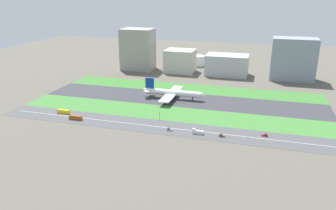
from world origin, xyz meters
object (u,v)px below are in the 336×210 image
(bus_1, at_px, (64,112))
(bus_0, at_px, (76,118))
(airliner, at_px, (172,93))
(fuel_tank_centre, at_px, (219,63))
(car_1, at_px, (170,130))
(truck_0, at_px, (198,132))
(office_tower, at_px, (227,65))
(traffic_light, at_px, (160,116))
(car_2, at_px, (265,135))
(car_0, at_px, (222,136))
(hangar_building, at_px, (180,61))
(fuel_tank_west, at_px, (197,61))
(terminal_building, at_px, (138,49))
(cargo_warehouse, at_px, (293,59))

(bus_1, relative_size, bus_0, 1.00)
(airliner, relative_size, fuel_tank_centre, 3.20)
(airliner, distance_m, bus_1, 105.45)
(car_1, distance_m, truck_0, 22.22)
(truck_0, height_order, office_tower, office_tower)
(car_1, xyz_separation_m, traffic_light, (-13.76, 17.99, 3.37))
(car_2, bearing_deg, office_tower, 105.41)
(airliner, distance_m, car_2, 114.04)
(car_1, bearing_deg, fuel_tank_centre, -91.39)
(car_0, xyz_separation_m, car_2, (30.91, 10.00, 0.00))
(hangar_building, bearing_deg, airliner, -79.78)
(car_0, height_order, traffic_light, traffic_light)
(office_tower, relative_size, fuel_tank_west, 2.36)
(airliner, bearing_deg, traffic_light, -84.06)
(terminal_building, xyz_separation_m, fuel_tank_west, (72.84, 45.00, -20.31))
(car_1, distance_m, office_tower, 193.56)
(office_tower, bearing_deg, terminal_building, 180.00)
(car_0, xyz_separation_m, office_tower, (-19.25, 192.00, 12.27))
(bus_0, distance_m, car_1, 82.40)
(airliner, bearing_deg, car_0, -52.21)
(bus_0, height_order, terminal_building, terminal_building)
(car_2, relative_size, car_1, 1.00)
(car_2, relative_size, office_tower, 0.08)
(bus_0, relative_size, cargo_warehouse, 0.23)
(truck_0, bearing_deg, fuel_tank_west, -78.23)
(office_tower, bearing_deg, car_0, -84.27)
(car_1, bearing_deg, airliner, -75.62)
(truck_0, distance_m, office_tower, 192.35)
(car_1, height_order, cargo_warehouse, cargo_warehouse)
(airliner, height_order, hangar_building, hangar_building)
(hangar_building, bearing_deg, terminal_building, 180.00)
(airliner, bearing_deg, bus_1, -139.80)
(bus_0, bearing_deg, fuel_tank_west, -103.12)
(car_1, distance_m, terminal_building, 218.12)
(cargo_warehouse, bearing_deg, hangar_building, 180.00)
(car_1, distance_m, cargo_warehouse, 217.73)
(truck_0, xyz_separation_m, office_tower, (-0.98, 192.00, 11.52))
(car_0, bearing_deg, fuel_tank_west, -74.07)
(truck_0, xyz_separation_m, terminal_building, (-122.20, 192.00, 25.95))
(office_tower, bearing_deg, truck_0, -89.71)
(office_tower, height_order, cargo_warehouse, cargo_warehouse)
(car_2, bearing_deg, fuel_tank_centre, 106.12)
(bus_1, xyz_separation_m, cargo_warehouse, (200.25, 182.00, 23.39))
(truck_0, relative_size, terminal_building, 0.15)
(terminal_building, bearing_deg, bus_1, -90.15)
(traffic_light, bearing_deg, car_0, -18.35)
(car_0, xyz_separation_m, fuel_tank_west, (-67.64, 237.00, 6.40))
(car_2, distance_m, cargo_warehouse, 185.79)
(car_0, relative_size, truck_0, 0.52)
(car_1, relative_size, truck_0, 0.52)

